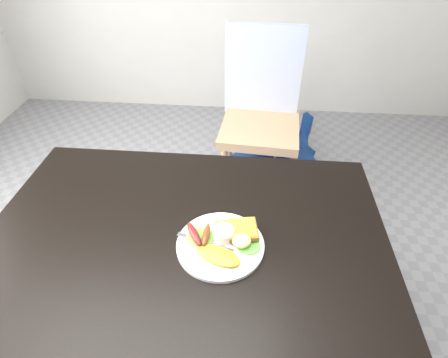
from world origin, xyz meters
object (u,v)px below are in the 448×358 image
at_px(dining_chair, 260,129).
at_px(dining_table, 186,236).
at_px(person, 278,88).
at_px(plate, 220,245).

bearing_deg(dining_chair, dining_table, -97.42).
bearing_deg(person, dining_chair, -68.91).
height_order(dining_table, dining_chair, dining_table).
distance_m(dining_table, dining_chair, 1.17).
distance_m(dining_chair, plate, 1.21).
relative_size(person, plate, 6.71).
bearing_deg(person, plate, 86.92).
height_order(dining_chair, person, person).
distance_m(person, plate, 0.90).
xyz_separation_m(dining_table, person, (0.30, 0.82, 0.11)).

